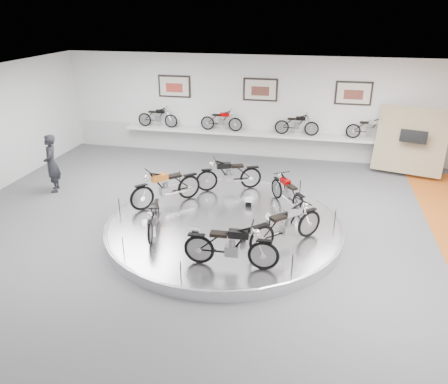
% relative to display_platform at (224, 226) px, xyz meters
% --- Properties ---
extents(floor, '(16.00, 16.00, 0.00)m').
position_rel_display_platform_xyz_m(floor, '(0.00, -0.30, -0.15)').
color(floor, '#4E4E51').
rests_on(floor, ground).
extents(ceiling, '(16.00, 16.00, 0.00)m').
position_rel_display_platform_xyz_m(ceiling, '(0.00, -0.30, 3.85)').
color(ceiling, white).
rests_on(ceiling, wall_back).
extents(wall_back, '(16.00, 0.00, 16.00)m').
position_rel_display_platform_xyz_m(wall_back, '(0.00, 6.70, 1.85)').
color(wall_back, silver).
rests_on(wall_back, floor).
extents(wall_front, '(16.00, 0.00, 16.00)m').
position_rel_display_platform_xyz_m(wall_front, '(0.00, -7.30, 1.85)').
color(wall_front, silver).
rests_on(wall_front, floor).
extents(dado_band, '(15.68, 0.04, 1.10)m').
position_rel_display_platform_xyz_m(dado_band, '(0.00, 6.68, 0.40)').
color(dado_band, '#BCBCBA').
rests_on(dado_band, floor).
extents(display_platform, '(6.40, 6.40, 0.30)m').
position_rel_display_platform_xyz_m(display_platform, '(0.00, 0.00, 0.00)').
color(display_platform, silver).
rests_on(display_platform, floor).
extents(platform_rim, '(6.40, 6.40, 0.10)m').
position_rel_display_platform_xyz_m(platform_rim, '(0.00, 0.00, 0.12)').
color(platform_rim, '#B2B2BA').
rests_on(platform_rim, display_platform).
extents(shelf, '(11.00, 0.55, 0.10)m').
position_rel_display_platform_xyz_m(shelf, '(0.00, 6.40, 0.85)').
color(shelf, silver).
rests_on(shelf, wall_back).
extents(poster_left, '(1.35, 0.06, 0.88)m').
position_rel_display_platform_xyz_m(poster_left, '(-3.50, 6.66, 2.55)').
color(poster_left, beige).
rests_on(poster_left, wall_back).
extents(poster_center, '(1.35, 0.06, 0.88)m').
position_rel_display_platform_xyz_m(poster_center, '(0.00, 6.66, 2.55)').
color(poster_center, beige).
rests_on(poster_center, wall_back).
extents(poster_right, '(1.35, 0.06, 0.88)m').
position_rel_display_platform_xyz_m(poster_right, '(3.50, 6.66, 2.55)').
color(poster_right, beige).
rests_on(poster_right, wall_back).
extents(display_panel, '(2.56, 1.52, 2.30)m').
position_rel_display_platform_xyz_m(display_panel, '(5.60, 5.80, 1.10)').
color(display_panel, tan).
rests_on(display_panel, floor).
extents(shelf_bike_a, '(1.22, 0.43, 0.73)m').
position_rel_display_platform_xyz_m(shelf_bike_a, '(-4.20, 6.40, 1.27)').
color(shelf_bike_a, black).
rests_on(shelf_bike_a, shelf).
extents(shelf_bike_b, '(1.22, 0.43, 0.73)m').
position_rel_display_platform_xyz_m(shelf_bike_b, '(-1.50, 6.40, 1.27)').
color(shelf_bike_b, '#8A0001').
rests_on(shelf_bike_b, shelf).
extents(shelf_bike_c, '(1.22, 0.43, 0.73)m').
position_rel_display_platform_xyz_m(shelf_bike_c, '(1.50, 6.40, 1.27)').
color(shelf_bike_c, black).
rests_on(shelf_bike_c, shelf).
extents(shelf_bike_d, '(1.22, 0.43, 0.73)m').
position_rel_display_platform_xyz_m(shelf_bike_d, '(4.20, 6.40, 1.27)').
color(shelf_bike_d, silver).
rests_on(shelf_bike_d, shelf).
extents(bike_a, '(1.35, 1.61, 0.93)m').
position_rel_display_platform_xyz_m(bike_a, '(1.59, 1.35, 0.61)').
color(bike_a, '#8A0001').
rests_on(bike_a, display_platform).
extents(bike_b, '(1.89, 1.27, 1.05)m').
position_rel_display_platform_xyz_m(bike_b, '(-0.32, 2.22, 0.68)').
color(bike_b, black).
rests_on(bike_b, display_platform).
extents(bike_c, '(1.83, 1.84, 1.13)m').
position_rel_display_platform_xyz_m(bike_c, '(-1.89, 0.74, 0.71)').
color(bike_c, '#CD671C').
rests_on(bike_c, display_platform).
extents(bike_d, '(0.84, 1.56, 0.87)m').
position_rel_display_platform_xyz_m(bike_d, '(-1.64, -0.98, 0.59)').
color(bike_d, black).
rests_on(bike_d, display_platform).
extents(bike_e, '(1.85, 0.70, 1.08)m').
position_rel_display_platform_xyz_m(bike_e, '(0.62, -2.14, 0.69)').
color(bike_e, black).
rests_on(bike_e, display_platform).
extents(bike_f, '(1.79, 1.77, 1.10)m').
position_rel_display_platform_xyz_m(bike_f, '(1.75, -0.89, 0.70)').
color(bike_f, silver).
rests_on(bike_f, display_platform).
extents(visitor, '(0.72, 0.83, 1.93)m').
position_rel_display_platform_xyz_m(visitor, '(-6.12, 1.58, 0.81)').
color(visitor, black).
rests_on(visitor, floor).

